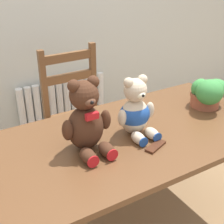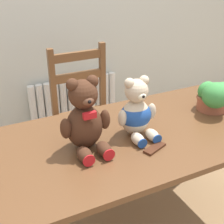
{
  "view_description": "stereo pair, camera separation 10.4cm",
  "coord_description": "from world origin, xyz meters",
  "px_view_note": "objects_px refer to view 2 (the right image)",
  "views": [
    {
      "loc": [
        -0.8,
        -0.74,
        1.53
      ],
      "look_at": [
        -0.12,
        0.39,
        0.86
      ],
      "focal_mm": 50.0,
      "sensor_mm": 36.0,
      "label": 1
    },
    {
      "loc": [
        -0.7,
        -0.79,
        1.53
      ],
      "look_at": [
        -0.12,
        0.39,
        0.86
      ],
      "focal_mm": 50.0,
      "sensor_mm": 36.0,
      "label": 2
    }
  ],
  "objects_px": {
    "wooden_chair_behind": "(86,116)",
    "chocolate_bar": "(155,148)",
    "teddy_bear_left": "(85,119)",
    "potted_plant": "(215,96)",
    "teddy_bear_right": "(136,112)"
  },
  "relations": [
    {
      "from": "teddy_bear_right",
      "to": "potted_plant",
      "type": "distance_m",
      "value": 0.54
    },
    {
      "from": "teddy_bear_left",
      "to": "chocolate_bar",
      "type": "height_order",
      "value": "teddy_bear_left"
    },
    {
      "from": "wooden_chair_behind",
      "to": "chocolate_bar",
      "type": "bearing_deg",
      "value": 89.99
    },
    {
      "from": "teddy_bear_right",
      "to": "chocolate_bar",
      "type": "height_order",
      "value": "teddy_bear_right"
    },
    {
      "from": "wooden_chair_behind",
      "to": "teddy_bear_left",
      "type": "relative_size",
      "value": 2.77
    },
    {
      "from": "teddy_bear_left",
      "to": "chocolate_bar",
      "type": "bearing_deg",
      "value": 150.32
    },
    {
      "from": "wooden_chair_behind",
      "to": "chocolate_bar",
      "type": "xyz_separation_m",
      "value": [
        -0.0,
        -0.87,
        0.24
      ]
    },
    {
      "from": "wooden_chair_behind",
      "to": "chocolate_bar",
      "type": "distance_m",
      "value": 0.91
    },
    {
      "from": "teddy_bear_right",
      "to": "chocolate_bar",
      "type": "relative_size",
      "value": 2.47
    },
    {
      "from": "potted_plant",
      "to": "chocolate_bar",
      "type": "distance_m",
      "value": 0.57
    },
    {
      "from": "potted_plant",
      "to": "wooden_chair_behind",
      "type": "bearing_deg",
      "value": 127.55
    },
    {
      "from": "teddy_bear_left",
      "to": "teddy_bear_right",
      "type": "distance_m",
      "value": 0.27
    },
    {
      "from": "teddy_bear_left",
      "to": "potted_plant",
      "type": "bearing_deg",
      "value": -178.11
    },
    {
      "from": "wooden_chair_behind",
      "to": "teddy_bear_left",
      "type": "xyz_separation_m",
      "value": [
        -0.28,
        -0.72,
        0.39
      ]
    },
    {
      "from": "wooden_chair_behind",
      "to": "chocolate_bar",
      "type": "height_order",
      "value": "wooden_chair_behind"
    }
  ]
}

